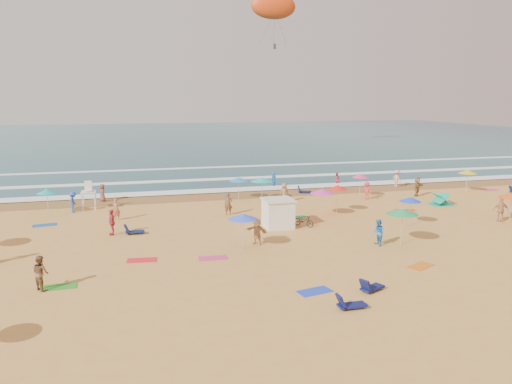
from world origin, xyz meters
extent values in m
plane|color=gold|center=(0.00, 0.00, 0.00)|extent=(220.00, 220.00, 0.00)
cube|color=#0C4756|center=(0.00, 84.00, 0.00)|extent=(220.00, 140.00, 0.18)
plane|color=olive|center=(0.00, 12.50, 0.01)|extent=(220.00, 220.00, 0.00)
cube|color=white|center=(0.00, 15.00, 0.10)|extent=(200.00, 2.20, 0.05)
cube|color=white|center=(0.00, 22.00, 0.10)|extent=(200.00, 1.60, 0.05)
cube|color=white|center=(0.00, 32.00, 0.10)|extent=(200.00, 1.20, 0.05)
cube|color=silver|center=(0.20, -0.21, 1.00)|extent=(2.00, 2.00, 2.00)
cube|color=silver|center=(0.20, -0.21, 2.06)|extent=(2.20, 2.20, 0.12)
imported|color=black|center=(2.10, -0.51, 0.43)|extent=(1.49, 1.62, 0.86)
cone|color=#16B6AC|center=(-16.80, 8.49, 1.92)|extent=(1.58, 1.58, 0.35)
cone|color=blue|center=(-3.57, -4.98, 2.15)|extent=(1.86, 1.86, 0.35)
cone|color=#239950|center=(6.59, -6.52, 2.21)|extent=(2.04, 2.04, 0.35)
cone|color=#E532B8|center=(4.56, 2.06, 2.06)|extent=(1.91, 1.91, 0.35)
cone|color=#F15514|center=(18.05, -3.05, 2.02)|extent=(1.97, 1.97, 0.35)
cone|color=#2D82CD|center=(-0.34, 10.59, 1.91)|extent=(1.81, 1.81, 0.35)
cone|color=#16BAAD|center=(1.70, 9.79, 1.91)|extent=(2.05, 2.05, 0.35)
cone|color=red|center=(6.26, 2.93, 2.16)|extent=(1.66, 1.66, 0.35)
cone|color=blue|center=(9.79, -2.25, 2.00)|extent=(1.60, 1.60, 0.35)
cone|color=#F33679|center=(10.95, 8.31, 2.13)|extent=(1.56, 1.56, 0.35)
cone|color=yellow|center=(22.54, 8.04, 2.11)|extent=(1.80, 1.80, 0.35)
cube|color=#0F144C|center=(-0.83, -14.91, 0.17)|extent=(1.30, 0.57, 0.34)
cube|color=#0F1C4B|center=(-10.05, 0.46, 0.17)|extent=(1.30, 0.57, 0.34)
cube|color=#0F154B|center=(1.07, -13.22, 0.17)|extent=(1.42, 1.05, 0.34)
cube|color=#0F164E|center=(6.72, 11.83, 0.17)|extent=(1.41, 0.94, 0.34)
cube|color=red|center=(-9.80, -5.52, 0.01)|extent=(1.78, 1.04, 0.03)
cube|color=#1B54A9|center=(-16.57, 4.72, 0.01)|extent=(1.82, 1.13, 0.03)
cube|color=#2D9024|center=(-13.99, -8.77, 0.01)|extent=(1.73, 0.92, 0.03)
cube|color=orange|center=(1.66, 2.61, 0.01)|extent=(1.90, 1.42, 0.03)
cube|color=#DE3471|center=(-5.70, -6.19, 0.01)|extent=(1.74, 0.94, 0.03)
cube|color=#C94519|center=(12.21, 2.31, 0.01)|extent=(1.84, 1.19, 0.03)
cube|color=blue|center=(-1.73, -12.57, 0.01)|extent=(1.84, 1.19, 0.03)
cube|color=#2BAC5F|center=(2.55, 2.35, 0.01)|extent=(1.81, 1.12, 0.03)
cube|color=orange|center=(5.42, -10.60, 0.01)|extent=(1.91, 1.55, 0.03)
cube|color=#D63264|center=(25.83, 8.56, 0.01)|extent=(1.76, 0.98, 0.03)
imported|color=#BF2F3E|center=(11.98, 16.06, 0.51)|extent=(0.88, 0.77, 1.52)
imported|color=brown|center=(-12.69, 12.71, 0.81)|extent=(0.72, 0.91, 1.62)
imported|color=#B92E41|center=(-11.59, 0.68, 0.91)|extent=(0.51, 1.09, 1.81)
imported|color=#2973C0|center=(5.06, -6.32, 0.86)|extent=(0.66, 0.84, 1.71)
imported|color=#CF3346|center=(11.20, 7.38, 0.84)|extent=(1.14, 1.25, 1.68)
imported|color=tan|center=(17.20, -3.01, 0.93)|extent=(1.18, 0.88, 1.86)
imported|color=#225CA1|center=(4.73, 16.12, 0.67)|extent=(0.79, 0.68, 1.84)
imported|color=#9C7248|center=(3.38, 8.20, 0.89)|extent=(0.91, 0.63, 1.77)
imported|color=#997246|center=(16.66, 7.58, 0.94)|extent=(1.76, 1.43, 1.88)
imported|color=blue|center=(-14.84, 8.65, 0.87)|extent=(0.74, 1.18, 1.74)
imported|color=brown|center=(-14.78, -8.90, 0.89)|extent=(1.07, 1.09, 1.77)
imported|color=brown|center=(-2.56, 4.57, 0.89)|extent=(0.73, 0.56, 1.78)
imported|color=#E2A277|center=(17.36, 12.58, 0.92)|extent=(0.99, 1.33, 1.84)
imported|color=#E3B177|center=(-2.43, -4.10, 0.88)|extent=(1.48, 1.55, 1.75)
imported|color=#AB6A4E|center=(-11.34, 4.98, 0.85)|extent=(0.66, 0.47, 1.70)
ellipsoid|color=#E74010|center=(16.10, 54.90, 25.37)|extent=(8.25, 2.89, 4.54)
cube|color=#3F3326|center=(16.10, 53.90, 18.37)|extent=(0.40, 0.30, 0.90)
camera|label=1|loc=(-10.38, -34.30, 9.40)|focal=35.00mm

